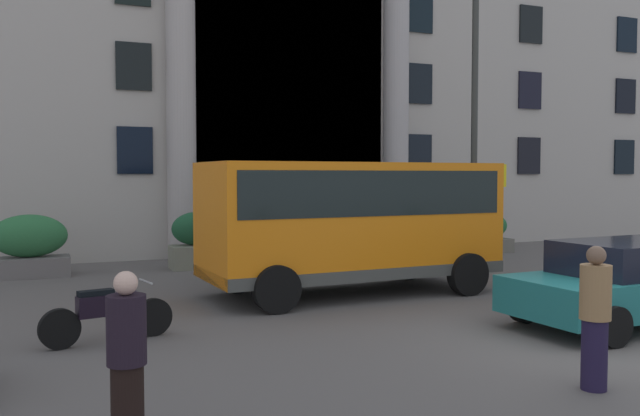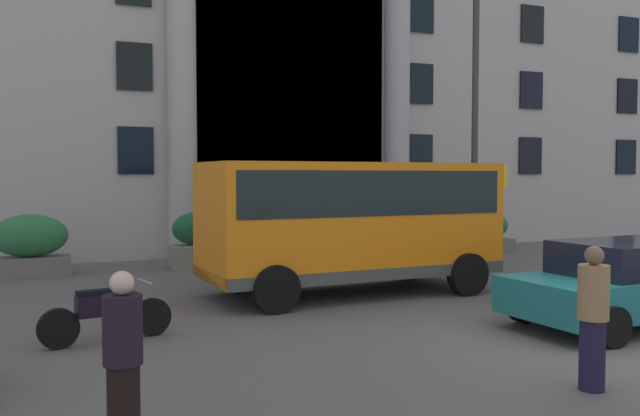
# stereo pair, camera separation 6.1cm
# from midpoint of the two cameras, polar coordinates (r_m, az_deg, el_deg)

# --- Properties ---
(ground_plane) EXTENTS (80.00, 64.00, 0.12)m
(ground_plane) POSITION_cam_midpoint_polar(r_m,az_deg,el_deg) (10.76, 22.21, -11.43)
(ground_plane) COLOR #575350
(office_building_facade) EXTENTS (36.21, 9.69, 14.86)m
(office_building_facade) POSITION_cam_midpoint_polar(r_m,az_deg,el_deg) (26.35, -6.21, 13.50)
(office_building_facade) COLOR #ADA79F
(office_building_facade) RESTS_ON ground_plane
(orange_minibus) EXTENTS (6.32, 2.87, 2.80)m
(orange_minibus) POSITION_cam_midpoint_polar(r_m,az_deg,el_deg) (14.25, 2.57, -0.71)
(orange_minibus) COLOR orange
(orange_minibus) RESTS_ON ground_plane
(bus_stop_sign) EXTENTS (0.44, 0.08, 2.83)m
(bus_stop_sign) POSITION_cam_midpoint_polar(r_m,az_deg,el_deg) (18.21, 14.86, 0.20)
(bus_stop_sign) COLOR #91A018
(bus_stop_sign) RESTS_ON ground_plane
(hedge_planter_east) EXTENTS (1.89, 0.97, 1.57)m
(hedge_planter_east) POSITION_cam_midpoint_polar(r_m,az_deg,el_deg) (18.21, -23.61, -3.05)
(hedge_planter_east) COLOR slate
(hedge_planter_east) RESTS_ON ground_plane
(hedge_planter_entrance_left) EXTENTS (1.41, 0.81, 1.55)m
(hedge_planter_entrance_left) POSITION_cam_midpoint_polar(r_m,az_deg,el_deg) (18.52, -10.57, -2.80)
(hedge_planter_entrance_left) COLOR gray
(hedge_planter_entrance_left) RESTS_ON ground_plane
(hedge_planter_west) EXTENTS (1.98, 0.99, 1.52)m
(hedge_planter_west) POSITION_cam_midpoint_polar(r_m,az_deg,el_deg) (19.23, 0.89, -2.57)
(hedge_planter_west) COLOR gray
(hedge_planter_west) RESTS_ON ground_plane
(hedge_planter_far_east) EXTENTS (1.44, 0.88, 1.30)m
(hedge_planter_far_east) POSITION_cam_midpoint_polar(r_m,az_deg,el_deg) (22.65, 14.07, -2.11)
(hedge_planter_far_east) COLOR #656258
(hedge_planter_far_east) RESTS_ON ground_plane
(parked_coupe_end) EXTENTS (4.50, 2.24, 1.43)m
(parked_coupe_end) POSITION_cam_midpoint_polar(r_m,az_deg,el_deg) (12.56, 24.87, -5.75)
(parked_coupe_end) COLOR #1C6969
(parked_coupe_end) RESTS_ON ground_plane
(motorcycle_near_kerb) EXTENTS (2.00, 0.67, 0.89)m
(motorcycle_near_kerb) POSITION_cam_midpoint_polar(r_m,az_deg,el_deg) (10.78, -17.98, -8.50)
(motorcycle_near_kerb) COLOR black
(motorcycle_near_kerb) RESTS_ON ground_plane
(pedestrian_man_crossing) EXTENTS (0.36, 0.36, 1.72)m
(pedestrian_man_crossing) POSITION_cam_midpoint_polar(r_m,az_deg,el_deg) (8.64, 22.19, -8.63)
(pedestrian_man_crossing) COLOR #1D1633
(pedestrian_man_crossing) RESTS_ON ground_plane
(pedestrian_man_red_shirt) EXTENTS (0.36, 0.36, 1.68)m
(pedestrian_man_red_shirt) POSITION_cam_midpoint_polar(r_m,az_deg,el_deg) (6.50, -16.39, -12.48)
(pedestrian_man_red_shirt) COLOR black
(pedestrian_man_red_shirt) RESTS_ON ground_plane
(lamppost_plaza_centre) EXTENTS (0.40, 0.40, 8.22)m
(lamppost_plaza_centre) POSITION_cam_midpoint_polar(r_m,az_deg,el_deg) (19.21, 12.95, 9.33)
(lamppost_plaza_centre) COLOR #343633
(lamppost_plaza_centre) RESTS_ON ground_plane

